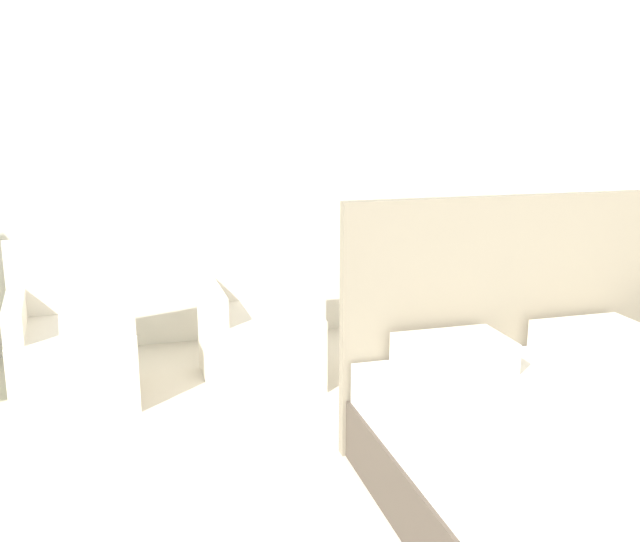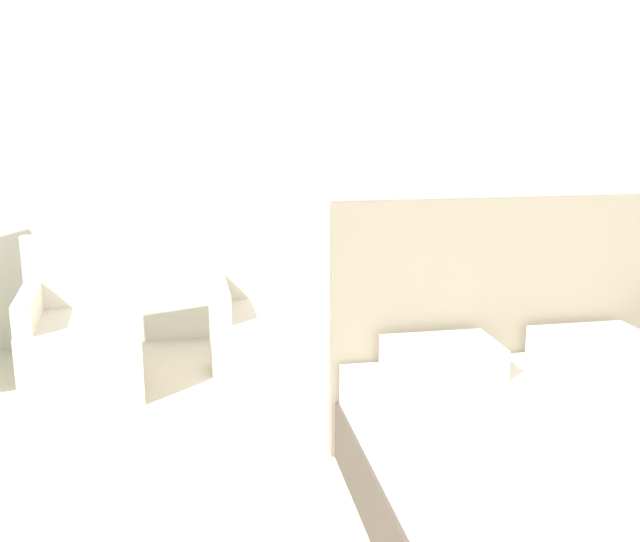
{
  "view_description": "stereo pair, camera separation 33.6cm",
  "coord_description": "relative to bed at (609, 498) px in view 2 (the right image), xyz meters",
  "views": [
    {
      "loc": [
        -0.51,
        -0.76,
        1.63
      ],
      "look_at": [
        0.47,
        2.74,
        0.77
      ],
      "focal_mm": 40.0,
      "sensor_mm": 36.0,
      "label": 1
    },
    {
      "loc": [
        -0.18,
        -0.83,
        1.63
      ],
      "look_at": [
        0.47,
        2.74,
        0.77
      ],
      "focal_mm": 40.0,
      "sensor_mm": 36.0,
      "label": 2
    }
  ],
  "objects": [
    {
      "name": "bed",
      "position": [
        0.0,
        0.0,
        0.0
      ],
      "size": [
        1.62,
        2.18,
        1.21
      ],
      "color": "#4C4238",
      "rests_on": "ground_plane"
    },
    {
      "name": "armchair_near_window_left",
      "position": [
        -2.06,
        2.04,
        0.01
      ],
      "size": [
        0.7,
        0.68,
        0.88
      ],
      "rotation": [
        0.0,
        0.0,
        0.08
      ],
      "color": "silver",
      "rests_on": "ground_plane"
    },
    {
      "name": "wall_back",
      "position": [
        -1.24,
        2.89,
        1.18
      ],
      "size": [
        10.0,
        0.06,
        2.9
      ],
      "color": "silver",
      "rests_on": "ground_plane"
    },
    {
      "name": "armchair_near_window_right",
      "position": [
        -1.0,
        2.04,
        0.01
      ],
      "size": [
        0.67,
        0.64,
        0.88
      ],
      "rotation": [
        0.0,
        0.0,
        0.02
      ],
      "color": "silver",
      "rests_on": "ground_plane"
    }
  ]
}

